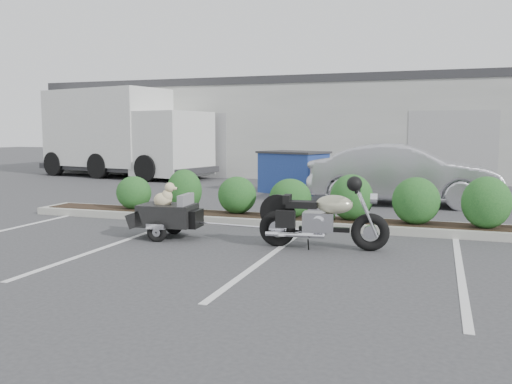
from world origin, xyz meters
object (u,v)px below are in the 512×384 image
(motorcycle, at_px, (322,219))
(delivery_truck, at_px, (124,135))
(sedan, at_px, (404,174))
(dumpster, at_px, (293,172))
(pet_trailer, at_px, (167,214))

(motorcycle, xyz_separation_m, delivery_truck, (-10.61, 11.06, 1.24))
(motorcycle, height_order, sedan, sedan)
(sedan, relative_size, dumpster, 2.08)
(motorcycle, height_order, dumpster, dumpster)
(pet_trailer, relative_size, sedan, 0.36)
(dumpster, bearing_deg, delivery_truck, 176.77)
(sedan, distance_m, dumpster, 3.77)
(motorcycle, distance_m, pet_trailer, 2.78)
(pet_trailer, xyz_separation_m, delivery_truck, (-7.83, 11.04, 1.30))
(pet_trailer, height_order, sedan, sedan)
(motorcycle, bearing_deg, dumpster, 102.92)
(pet_trailer, height_order, delivery_truck, delivery_truck)
(motorcycle, height_order, pet_trailer, motorcycle)
(sedan, distance_m, delivery_truck, 12.66)
(motorcycle, relative_size, delivery_truck, 0.26)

